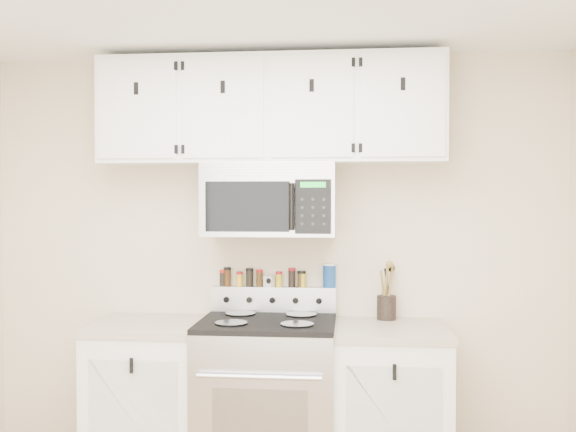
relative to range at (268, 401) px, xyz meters
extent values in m
cube|color=#C2B592|center=(0.00, 0.32, 0.76)|extent=(3.50, 0.01, 2.50)
cube|color=#B7B7BA|center=(0.00, 0.00, -0.03)|extent=(0.76, 0.65, 0.92)
cube|color=black|center=(0.00, -0.32, -0.04)|extent=(0.50, 0.02, 0.40)
cube|color=black|center=(0.00, 0.00, 0.45)|extent=(0.76, 0.65, 0.03)
cube|color=#B7B7BA|center=(0.00, 0.28, 0.54)|extent=(0.76, 0.08, 0.15)
cylinder|color=black|center=(-0.18, -0.15, 0.47)|extent=(0.18, 0.18, 0.01)
cylinder|color=black|center=(0.18, -0.15, 0.47)|extent=(0.18, 0.18, 0.01)
cylinder|color=black|center=(-0.18, 0.15, 0.47)|extent=(0.18, 0.18, 0.01)
cylinder|color=black|center=(0.18, 0.15, 0.47)|extent=(0.18, 0.18, 0.01)
cube|color=white|center=(-0.69, 0.02, -0.05)|extent=(0.62, 0.60, 0.88)
cube|color=tan|center=(-0.69, 0.02, 0.41)|extent=(0.64, 0.62, 0.04)
cube|color=white|center=(0.69, 0.02, -0.05)|extent=(0.62, 0.60, 0.88)
cube|color=tan|center=(0.69, 0.02, 0.41)|extent=(0.64, 0.62, 0.04)
cube|color=#9E9EA3|center=(0.00, 0.13, 1.14)|extent=(0.76, 0.38, 0.42)
cube|color=#B7B7BA|center=(0.00, -0.06, 1.31)|extent=(0.73, 0.01, 0.08)
cube|color=black|center=(-0.10, -0.07, 1.10)|extent=(0.47, 0.01, 0.28)
cube|color=black|center=(0.26, -0.07, 1.10)|extent=(0.20, 0.01, 0.30)
cylinder|color=black|center=(0.15, -0.10, 1.10)|extent=(0.03, 0.03, 0.26)
cube|color=white|center=(0.00, 0.16, 1.66)|extent=(2.00, 0.33, 0.62)
cube|color=white|center=(-0.75, -0.01, 1.66)|extent=(0.46, 0.01, 0.57)
cube|color=black|center=(-0.75, -0.02, 1.77)|extent=(0.02, 0.01, 0.07)
cube|color=white|center=(-0.25, -0.01, 1.66)|extent=(0.46, 0.01, 0.57)
cube|color=black|center=(-0.25, -0.02, 1.77)|extent=(0.03, 0.01, 0.07)
cube|color=white|center=(0.25, -0.01, 1.66)|extent=(0.46, 0.01, 0.57)
cube|color=black|center=(0.25, -0.02, 1.77)|extent=(0.03, 0.01, 0.07)
cube|color=white|center=(0.75, -0.01, 1.66)|extent=(0.46, 0.01, 0.57)
cube|color=black|center=(0.75, -0.02, 1.77)|extent=(0.02, 0.01, 0.07)
cylinder|color=black|center=(0.68, 0.23, 0.50)|extent=(0.11, 0.11, 0.14)
cylinder|color=olive|center=(0.68, 0.23, 0.61)|extent=(0.01, 0.01, 0.26)
cylinder|color=olive|center=(0.70, 0.22, 0.62)|extent=(0.01, 0.01, 0.28)
cylinder|color=olive|center=(0.66, 0.24, 0.60)|extent=(0.01, 0.01, 0.25)
cylinder|color=black|center=(0.69, 0.25, 0.61)|extent=(0.01, 0.01, 0.26)
cylinder|color=olive|center=(0.67, 0.21, 0.62)|extent=(0.01, 0.01, 0.27)
cube|color=silver|center=(-0.03, 0.28, 0.65)|extent=(0.07, 0.07, 0.07)
cylinder|color=navy|center=(0.34, 0.28, 0.68)|extent=(0.08, 0.08, 0.13)
cylinder|color=white|center=(0.34, 0.28, 0.75)|extent=(0.08, 0.08, 0.01)
cylinder|color=black|center=(-0.31, 0.28, 0.65)|extent=(0.04, 0.04, 0.08)
cylinder|color=#B61A0E|center=(-0.31, 0.28, 0.70)|extent=(0.04, 0.04, 0.02)
cylinder|color=#3D230E|center=(-0.28, 0.28, 0.66)|extent=(0.04, 0.04, 0.10)
cylinder|color=black|center=(-0.28, 0.28, 0.72)|extent=(0.05, 0.05, 0.02)
cylinder|color=yellow|center=(-0.21, 0.28, 0.65)|extent=(0.04, 0.04, 0.07)
cylinder|color=#A50C19|center=(-0.21, 0.28, 0.69)|extent=(0.04, 0.04, 0.02)
cylinder|color=black|center=(-0.15, 0.28, 0.66)|extent=(0.04, 0.04, 0.10)
cylinder|color=black|center=(-0.15, 0.28, 0.72)|extent=(0.05, 0.05, 0.02)
cylinder|color=#3B280E|center=(-0.08, 0.28, 0.66)|extent=(0.04, 0.04, 0.09)
cylinder|color=#A30C11|center=(-0.08, 0.28, 0.71)|extent=(0.04, 0.04, 0.02)
cylinder|color=gold|center=(0.03, 0.28, 0.65)|extent=(0.04, 0.04, 0.08)
cylinder|color=#A40C1B|center=(0.03, 0.28, 0.70)|extent=(0.04, 0.04, 0.02)
cylinder|color=black|center=(0.11, 0.28, 0.66)|extent=(0.04, 0.04, 0.10)
cylinder|color=maroon|center=(0.11, 0.28, 0.72)|extent=(0.04, 0.04, 0.02)
cylinder|color=#412D0F|center=(0.17, 0.28, 0.65)|extent=(0.04, 0.04, 0.08)
cylinder|color=black|center=(0.17, 0.28, 0.70)|extent=(0.04, 0.04, 0.02)
cylinder|color=gold|center=(0.18, 0.28, 0.65)|extent=(0.04, 0.04, 0.08)
cylinder|color=black|center=(0.18, 0.28, 0.70)|extent=(0.04, 0.04, 0.02)
camera|label=1|loc=(0.46, -3.58, 1.13)|focal=40.00mm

